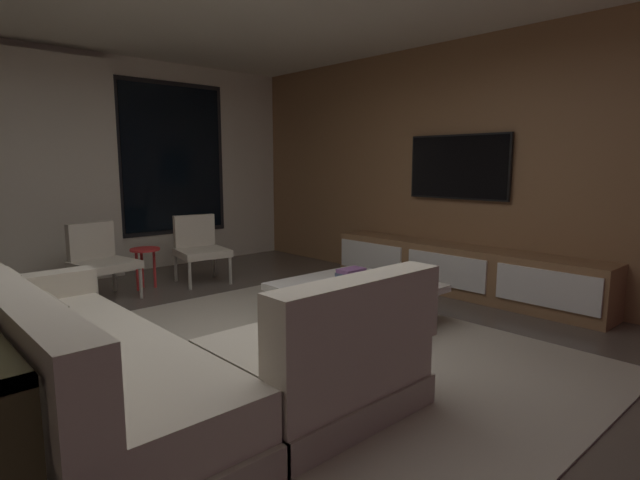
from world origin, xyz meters
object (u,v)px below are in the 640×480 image
book_stack_on_coffee_table (351,276)px  media_console (461,271)px  accent_chair_by_curtain (100,257)px  side_stool (145,256)px  coffee_table (355,303)px  accent_chair_near_window (199,245)px  mounted_tv (458,167)px  sectional_couch (144,365)px

book_stack_on_coffee_table → media_console: size_ratio=0.09×
book_stack_on_coffee_table → media_console: bearing=-4.5°
book_stack_on_coffee_table → accent_chair_by_curtain: accent_chair_by_curtain is taller
side_stool → book_stack_on_coffee_table: bearing=-71.2°
coffee_table → accent_chair_near_window: accent_chair_near_window is taller
side_stool → accent_chair_near_window: bearing=-7.5°
coffee_table → book_stack_on_coffee_table: book_stack_on_coffee_table is taller
coffee_table → book_stack_on_coffee_table: 0.24m
accent_chair_near_window → accent_chair_by_curtain: (-1.14, 0.02, 0.00)m
accent_chair_near_window → mounted_tv: (1.92, -2.23, 0.92)m
sectional_couch → book_stack_on_coffee_table: size_ratio=9.15×
accent_chair_near_window → media_console: (1.74, -2.43, -0.18)m
coffee_table → accent_chair_near_window: bearing=94.2°
coffee_table → book_stack_on_coffee_table: bearing=80.7°
sectional_couch → accent_chair_near_window: (1.85, 2.67, 0.14)m
mounted_tv → media_console: bearing=-132.4°
coffee_table → accent_chair_by_curtain: bearing=118.7°
mounted_tv → accent_chair_near_window: bearing=130.8°
side_stool → media_console: media_console is taller
side_stool → mounted_tv: 3.58m
coffee_table → mounted_tv: (1.75, 0.14, 1.16)m
accent_chair_near_window → side_stool: (-0.63, 0.08, -0.06)m
book_stack_on_coffee_table → media_console: 1.57m
accent_chair_by_curtain → side_stool: accent_chair_by_curtain is taller
side_stool → sectional_couch: bearing=-113.9°
sectional_couch → media_console: 3.60m
book_stack_on_coffee_table → accent_chair_near_window: bearing=94.5°
sectional_couch → book_stack_on_coffee_table: bearing=10.3°
media_console → mounted_tv: mounted_tv is taller
coffee_table → mounted_tv: bearing=4.5°
accent_chair_by_curtain → media_console: bearing=-40.4°
coffee_table → book_stack_on_coffee_table: (0.01, 0.06, 0.23)m
sectional_couch → side_stool: sectional_couch is taller
sectional_couch → coffee_table: (2.02, 0.31, -0.10)m
accent_chair_near_window → book_stack_on_coffee_table: bearing=-85.5°
side_stool → media_console: (2.37, -2.51, -0.12)m
media_console → accent_chair_by_curtain: bearing=139.6°
accent_chair_by_curtain → mounted_tv: 3.90m
side_stool → mounted_tv: size_ratio=0.38×
media_console → book_stack_on_coffee_table: bearing=175.5°
sectional_couch → accent_chair_near_window: 3.25m
sectional_couch → coffee_table: bearing=8.6°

